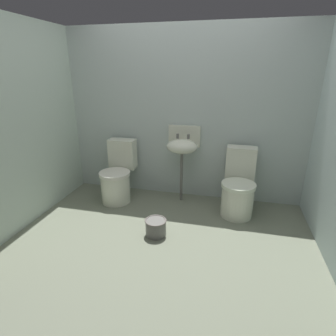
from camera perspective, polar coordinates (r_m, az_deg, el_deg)
The scene contains 7 objects.
ground_plane at distance 2.91m, azimuth -1.37°, elevation -15.76°, with size 3.52×2.69×0.08m, color slate.
wall_back at distance 3.56m, azimuth 3.47°, elevation 11.00°, with size 3.52×0.10×2.19m, color #B1C0BA.
wall_left at distance 3.30m, azimuth -29.44°, elevation 7.66°, with size 0.10×2.49×2.19m, color #B2C6B5.
toilet_left at distance 3.64m, azimuth -10.67°, elevation -1.83°, with size 0.40×0.59×0.78m.
toilet_right at distance 3.35m, azimuth 14.77°, elevation -4.18°, with size 0.42×0.61×0.78m.
sink at distance 3.43m, azimuth 3.08°, elevation 4.77°, with size 0.42×0.35×0.99m.
bucket at distance 2.92m, azimuth -2.62°, elevation -12.45°, with size 0.23×0.23×0.18m.
Camera 1 is at (0.61, -2.27, 1.68)m, focal length 28.57 mm.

